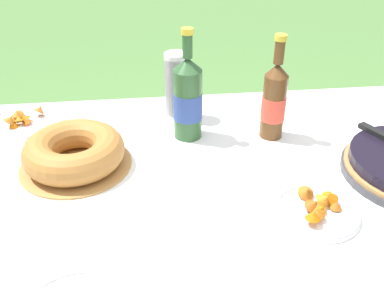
# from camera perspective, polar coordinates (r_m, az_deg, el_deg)

# --- Properties ---
(garden_table) EXTENTS (1.51, 1.09, 0.76)m
(garden_table) POSITION_cam_1_polar(r_m,az_deg,el_deg) (1.13, 5.72, -8.66)
(garden_table) COLOR brown
(garden_table) RESTS_ON ground_plane
(tablecloth) EXTENTS (1.52, 1.10, 0.10)m
(tablecloth) POSITION_cam_1_polar(r_m,az_deg,el_deg) (1.10, 5.88, -6.28)
(tablecloth) COLOR white
(tablecloth) RESTS_ON garden_table
(bundt_cake) EXTENTS (0.30, 0.30, 0.09)m
(bundt_cake) POSITION_cam_1_polar(r_m,az_deg,el_deg) (1.17, -15.44, -1.03)
(bundt_cake) COLOR #B78447
(bundt_cake) RESTS_ON tablecloth
(cup_stack) EXTENTS (0.07, 0.07, 0.21)m
(cup_stack) POSITION_cam_1_polar(r_m,az_deg,el_deg) (1.36, -2.10, 7.73)
(cup_stack) COLOR white
(cup_stack) RESTS_ON tablecloth
(cider_bottle_green) EXTENTS (0.09, 0.09, 0.33)m
(cider_bottle_green) POSITION_cam_1_polar(r_m,az_deg,el_deg) (1.24, -0.57, 6.05)
(cider_bottle_green) COLOR #2D562D
(cider_bottle_green) RESTS_ON tablecloth
(cider_bottle_amber) EXTENTS (0.07, 0.07, 0.31)m
(cider_bottle_amber) POSITION_cam_1_polar(r_m,az_deg,el_deg) (1.26, 10.88, 5.71)
(cider_bottle_amber) COLOR brown
(cider_bottle_amber) RESTS_ON tablecloth
(snack_plate_near) EXTENTS (0.19, 0.19, 0.06)m
(snack_plate_near) POSITION_cam_1_polar(r_m,az_deg,el_deg) (1.03, 16.36, -8.31)
(snack_plate_near) COLOR white
(snack_plate_near) RESTS_ON tablecloth
(snack_plate_left) EXTENTS (0.23, 0.23, 0.06)m
(snack_plate_left) POSITION_cam_1_polar(r_m,az_deg,el_deg) (1.45, -21.43, 2.85)
(snack_plate_left) COLOR white
(snack_plate_left) RESTS_ON tablecloth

